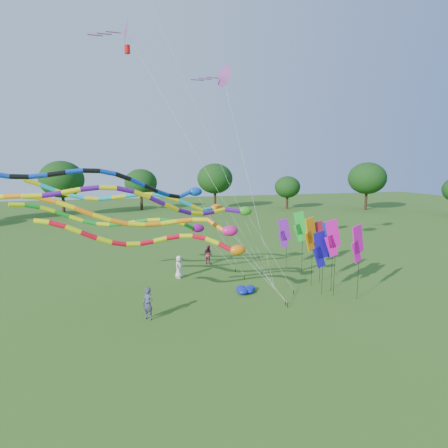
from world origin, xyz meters
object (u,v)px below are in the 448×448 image
object	(u,v)px
tube_kite_red	(170,241)
person_b	(148,304)
tube_kite_orange	(144,218)
person_c	(208,254)
person_a	(179,267)
blue_nylon_heap	(247,290)

from	to	relation	value
tube_kite_red	person_b	bearing A→B (deg)	-158.38
tube_kite_orange	person_c	world-z (taller)	tube_kite_orange
person_a	person_c	bearing A→B (deg)	-0.55
tube_kite_orange	blue_nylon_heap	xyz separation A→B (m)	(6.69, 0.90, -5.30)
person_c	person_b	bearing A→B (deg)	108.43
person_a	person_c	distance (m)	4.61
tube_kite_red	person_a	bearing A→B (deg)	83.95
tube_kite_red	person_c	world-z (taller)	tube_kite_red
tube_kite_orange	person_b	size ratio (longest dim) A/B	8.76
blue_nylon_heap	person_a	bearing A→B (deg)	128.53
person_c	tube_kite_orange	bearing A→B (deg)	104.56
blue_nylon_heap	person_a	size ratio (longest dim) A/B	0.90
tube_kite_orange	person_a	xyz separation A→B (m)	(2.91, 5.65, -4.64)
tube_kite_orange	person_b	bearing A→B (deg)	-79.59
person_a	person_c	size ratio (longest dim) A/B	1.04
person_b	person_c	bearing A→B (deg)	105.11
tube_kite_orange	person_b	distance (m)	4.85
person_b	tube_kite_red	bearing A→B (deg)	59.35
tube_kite_red	person_c	bearing A→B (deg)	72.45
tube_kite_red	person_b	distance (m)	3.67
tube_kite_orange	person_a	distance (m)	7.87
tube_kite_red	person_c	size ratio (longest dim) A/B	8.09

